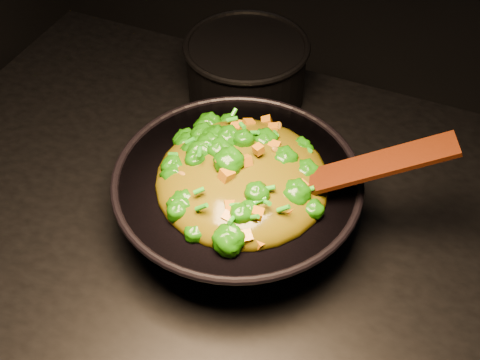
% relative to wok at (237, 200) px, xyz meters
% --- Properties ---
extents(wok, '(0.43, 0.43, 0.10)m').
position_rel_wok_xyz_m(wok, '(0.00, 0.00, 0.00)').
color(wok, black).
rests_on(wok, stovetop).
extents(stir_fry, '(0.28, 0.28, 0.09)m').
position_rel_wok_xyz_m(stir_fry, '(0.01, -0.01, 0.09)').
color(stir_fry, '#196106').
rests_on(stir_fry, wok).
extents(spatula, '(0.27, 0.15, 0.12)m').
position_rel_wok_xyz_m(spatula, '(0.16, 0.03, 0.10)').
color(spatula, '#390F04').
rests_on(spatula, wok).
extents(back_pot, '(0.23, 0.23, 0.13)m').
position_rel_wok_xyz_m(back_pot, '(-0.11, 0.29, 0.01)').
color(back_pot, black).
rests_on(back_pot, stovetop).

